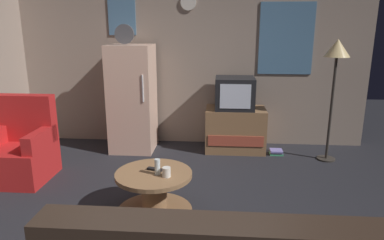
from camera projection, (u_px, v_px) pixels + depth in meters
ground_plane at (166, 225)px, 3.18m from camera, size 12.00×12.00×0.00m
wall_with_art at (189, 56)px, 5.19m from camera, size 5.20×0.12×2.64m
fridge at (132, 98)px, 4.98m from camera, size 0.60×0.62×1.77m
tv_stand at (235, 129)px, 5.05m from camera, size 0.84×0.53×0.62m
crt_tv at (235, 93)px, 4.91m from camera, size 0.54×0.51×0.44m
standing_lamp at (336, 58)px, 4.40m from camera, size 0.32×0.32×1.59m
coffee_table at (154, 193)px, 3.33m from camera, size 0.72×0.72×0.42m
wine_glass at (157, 167)px, 3.21m from camera, size 0.05×0.05×0.15m
mug_ceramic_white at (167, 172)px, 3.17m from camera, size 0.08×0.08×0.09m
remote_control at (155, 169)px, 3.32m from camera, size 0.16×0.09×0.02m
armchair at (21, 150)px, 4.10m from camera, size 0.68×0.68×0.96m
book_stack at (276, 152)px, 4.93m from camera, size 0.18×0.16×0.07m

